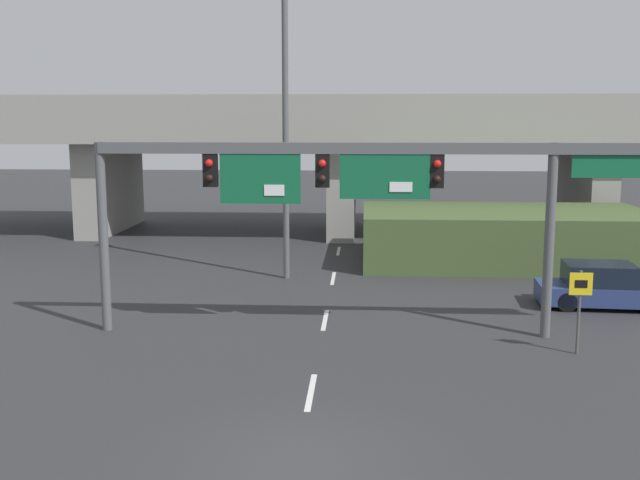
{
  "coord_description": "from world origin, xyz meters",
  "views": [
    {
      "loc": [
        1.17,
        -13.03,
        6.2
      ],
      "look_at": [
        0.0,
        6.98,
        2.98
      ],
      "focal_mm": 42.0,
      "sensor_mm": 36.0,
      "label": 1
    }
  ],
  "objects_px": {
    "highway_light_pole_near": "(285,100)",
    "parked_sedan_near_right": "(602,287)",
    "speed_limit_sign": "(580,300)",
    "signal_gantry": "(367,178)"
  },
  "relations": [
    {
      "from": "speed_limit_sign",
      "to": "highway_light_pole_near",
      "type": "height_order",
      "value": "highway_light_pole_near"
    },
    {
      "from": "signal_gantry",
      "to": "parked_sedan_near_right",
      "type": "relative_size",
      "value": 3.86
    },
    {
      "from": "signal_gantry",
      "to": "speed_limit_sign",
      "type": "height_order",
      "value": "signal_gantry"
    },
    {
      "from": "speed_limit_sign",
      "to": "parked_sedan_near_right",
      "type": "height_order",
      "value": "speed_limit_sign"
    },
    {
      "from": "signal_gantry",
      "to": "highway_light_pole_near",
      "type": "xyz_separation_m",
      "value": [
        -3.11,
        7.72,
        2.38
      ]
    },
    {
      "from": "highway_light_pole_near",
      "to": "parked_sedan_near_right",
      "type": "height_order",
      "value": "highway_light_pole_near"
    },
    {
      "from": "speed_limit_sign",
      "to": "parked_sedan_near_right",
      "type": "distance_m",
      "value": 5.8
    },
    {
      "from": "speed_limit_sign",
      "to": "parked_sedan_near_right",
      "type": "xyz_separation_m",
      "value": [
        2.25,
        5.29,
        -0.81
      ]
    },
    {
      "from": "highway_light_pole_near",
      "to": "signal_gantry",
      "type": "bearing_deg",
      "value": -68.07
    },
    {
      "from": "highway_light_pole_near",
      "to": "speed_limit_sign",
      "type": "bearing_deg",
      "value": -46.62
    }
  ]
}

